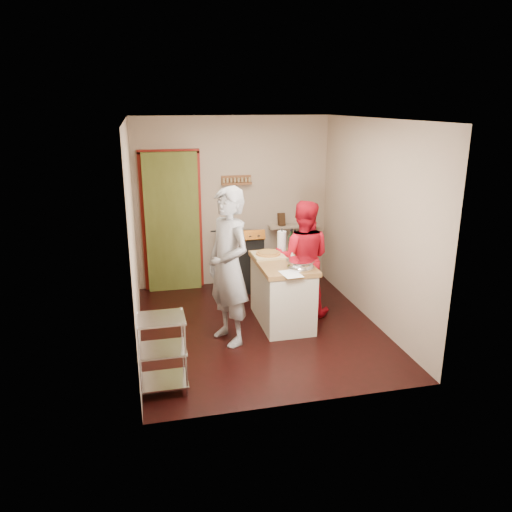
{
  "coord_description": "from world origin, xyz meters",
  "views": [
    {
      "loc": [
        -1.37,
        -5.72,
        2.78
      ],
      "look_at": [
        -0.04,
        0.0,
        0.97
      ],
      "focal_mm": 35.0,
      "sensor_mm": 36.0,
      "label": 1
    }
  ],
  "objects_px": {
    "wire_shelving": "(162,350)",
    "island": "(282,290)",
    "stove": "(241,261)",
    "person_stripe": "(229,267)",
    "person_red": "(303,258)"
  },
  "relations": [
    {
      "from": "stove",
      "to": "person_stripe",
      "type": "relative_size",
      "value": 0.53
    },
    {
      "from": "wire_shelving",
      "to": "island",
      "type": "distance_m",
      "value": 2.07
    },
    {
      "from": "stove",
      "to": "person_red",
      "type": "height_order",
      "value": "person_red"
    },
    {
      "from": "stove",
      "to": "person_stripe",
      "type": "height_order",
      "value": "person_stripe"
    },
    {
      "from": "wire_shelving",
      "to": "person_red",
      "type": "bearing_deg",
      "value": 38.28
    },
    {
      "from": "wire_shelving",
      "to": "island",
      "type": "height_order",
      "value": "island"
    },
    {
      "from": "stove",
      "to": "island",
      "type": "relative_size",
      "value": 0.81
    },
    {
      "from": "wire_shelving",
      "to": "island",
      "type": "bearing_deg",
      "value": 38.9
    },
    {
      "from": "person_stripe",
      "to": "island",
      "type": "bearing_deg",
      "value": 92.62
    },
    {
      "from": "wire_shelving",
      "to": "person_stripe",
      "type": "bearing_deg",
      "value": 47.64
    },
    {
      "from": "person_red",
      "to": "person_stripe",
      "type": "bearing_deg",
      "value": 51.3
    },
    {
      "from": "person_stripe",
      "to": "person_red",
      "type": "distance_m",
      "value": 1.29
    },
    {
      "from": "wire_shelving",
      "to": "person_red",
      "type": "relative_size",
      "value": 0.51
    },
    {
      "from": "wire_shelving",
      "to": "island",
      "type": "xyz_separation_m",
      "value": [
        1.61,
        1.3,
        0.01
      ]
    },
    {
      "from": "stove",
      "to": "wire_shelving",
      "type": "distance_m",
      "value": 2.94
    }
  ]
}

